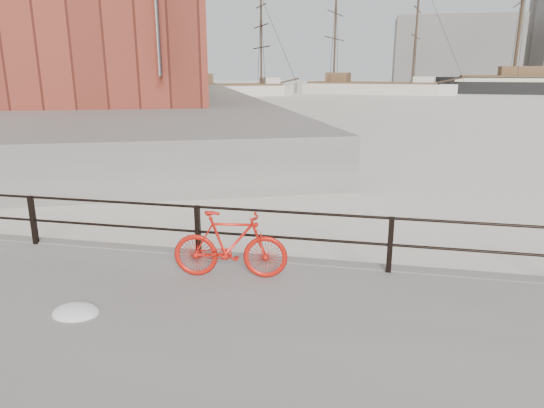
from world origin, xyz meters
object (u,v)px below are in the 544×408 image
at_px(bicycle, 230,245).
at_px(workboat_near, 97,114).
at_px(schooner_mid, 371,94).
at_px(workboat_far, 86,106).
at_px(schooner_left, 231,96).

height_order(bicycle, workboat_near, workboat_near).
distance_m(bicycle, schooner_mid, 78.34).
height_order(schooner_mid, workboat_far, schooner_mid).
xyz_separation_m(schooner_left, workboat_far, (-9.38, -24.79, 0.00)).
xyz_separation_m(bicycle, workboat_far, (-29.14, 41.71, -0.93)).
xyz_separation_m(schooner_mid, workboat_near, (-23.50, -45.97, 0.00)).
height_order(workboat_near, workboat_far, same).
distance_m(bicycle, workboat_near, 39.17).
bearing_deg(schooner_left, workboat_far, -139.13).
bearing_deg(schooner_mid, schooner_left, -141.05).
bearing_deg(workboat_near, workboat_far, 116.04).
bearing_deg(schooner_mid, workboat_near, -107.26).
bearing_deg(workboat_far, schooner_mid, 10.80).
height_order(schooner_mid, workboat_near, schooner_mid).
height_order(schooner_left, workboat_near, schooner_left).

